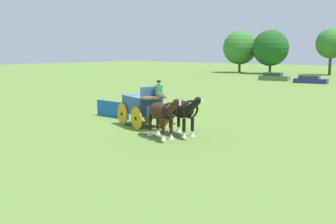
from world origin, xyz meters
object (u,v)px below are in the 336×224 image
at_px(show_wagon, 143,106).
at_px(parked_vehicle_b, 310,80).
at_px(draft_horse_near, 183,110).
at_px(draft_horse_off, 162,112).
at_px(parked_vehicle_a, 274,77).

relative_size(show_wagon, parked_vehicle_b, 1.15).
bearing_deg(draft_horse_near, parked_vehicle_b, 101.25).
bearing_deg(parked_vehicle_b, show_wagon, -83.47).
distance_m(draft_horse_off, parked_vehicle_b, 41.78).
xyz_separation_m(show_wagon, parked_vehicle_a, (-10.70, 40.81, -0.73)).
xyz_separation_m(show_wagon, draft_horse_near, (3.44, -0.57, 0.11)).
relative_size(show_wagon, parked_vehicle_a, 1.17).
bearing_deg(parked_vehicle_a, show_wagon, -75.31).
bearing_deg(parked_vehicle_a, draft_horse_near, -71.14).
xyz_separation_m(draft_horse_near, parked_vehicle_a, (-14.13, 41.38, -0.84)).
xyz_separation_m(draft_horse_off, parked_vehicle_a, (-13.70, 42.61, -0.83)).
xyz_separation_m(draft_horse_near, draft_horse_off, (-0.43, -1.23, -0.02)).
height_order(draft_horse_near, draft_horse_off, draft_horse_near).
bearing_deg(draft_horse_off, parked_vehicle_a, 107.83).
relative_size(draft_horse_near, draft_horse_off, 0.99).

